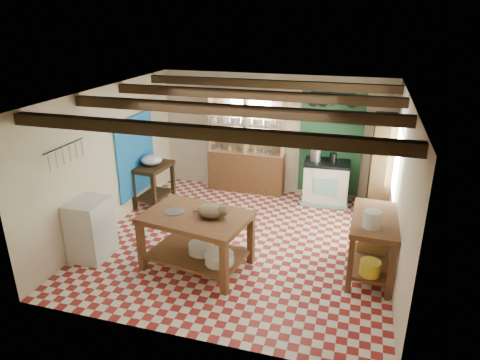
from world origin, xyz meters
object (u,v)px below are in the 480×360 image
(right_counter, at_px, (372,246))
(cat, at_px, (211,211))
(prep_table, at_px, (154,185))
(white_cabinet, at_px, (91,229))
(stove, at_px, (326,182))
(work_table, at_px, (197,241))

(right_counter, relative_size, cat, 3.01)
(prep_table, bearing_deg, white_cabinet, -85.61)
(white_cabinet, distance_m, cat, 2.10)
(stove, height_order, right_counter, right_counter)
(stove, relative_size, prep_table, 1.06)
(work_table, xyz_separation_m, cat, (0.25, 0.01, 0.55))
(prep_table, bearing_deg, right_counter, -12.95)
(work_table, bearing_deg, cat, 11.31)
(stove, bearing_deg, white_cabinet, -138.73)
(cat, bearing_deg, white_cabinet, -174.78)
(stove, height_order, white_cabinet, white_cabinet)
(cat, bearing_deg, stove, 64.35)
(right_counter, bearing_deg, work_table, -166.07)
(white_cabinet, bearing_deg, work_table, 5.58)
(work_table, distance_m, prep_table, 2.64)
(prep_table, distance_m, cat, 2.86)
(work_table, distance_m, right_counter, 2.69)
(work_table, bearing_deg, prep_table, 140.90)
(cat, bearing_deg, prep_table, 134.91)
(white_cabinet, xyz_separation_m, right_counter, (4.40, 0.76, -0.02))
(white_cabinet, relative_size, right_counter, 0.74)
(right_counter, bearing_deg, cat, -165.02)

